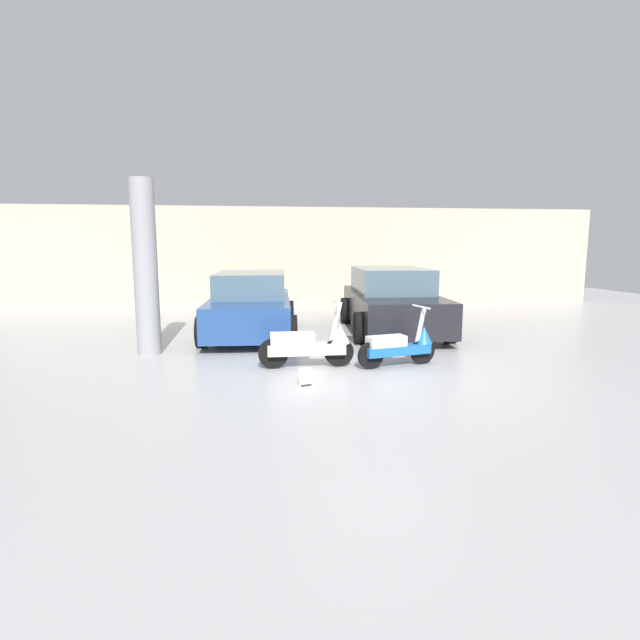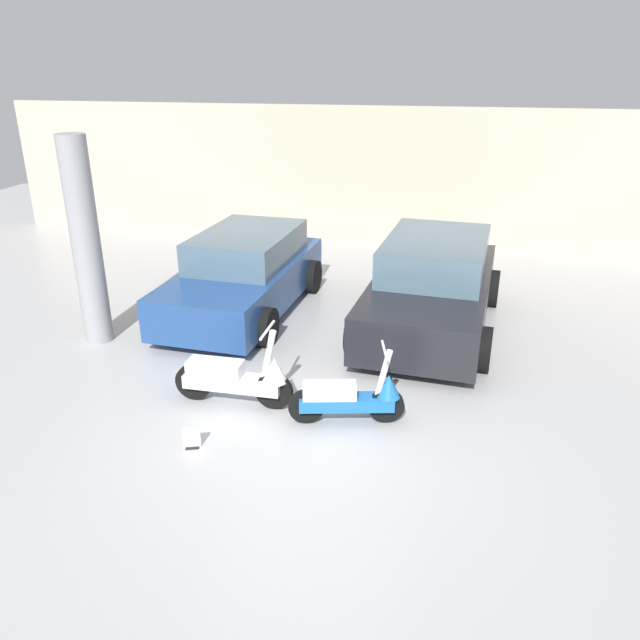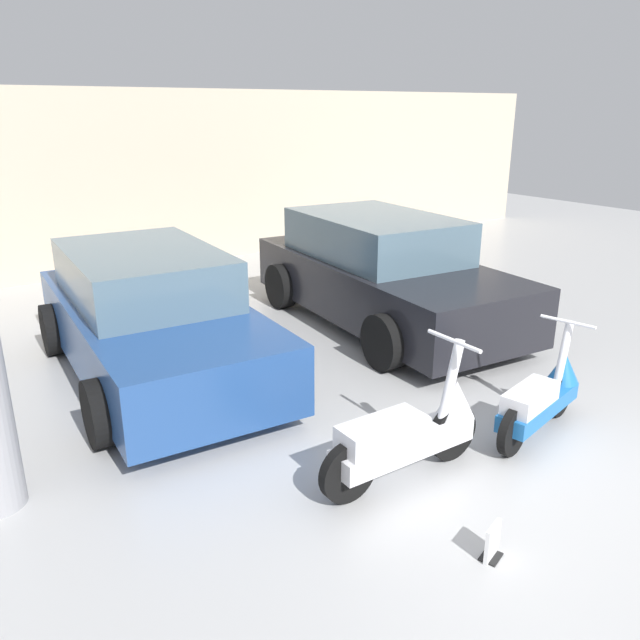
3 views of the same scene
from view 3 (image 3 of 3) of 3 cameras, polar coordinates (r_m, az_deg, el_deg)
name	(u,v)px [view 3 (image 3 of 3)]	position (r m, az deg, el deg)	size (l,w,h in m)	color
ground_plane	(549,472)	(5.73, 20.22, -12.88)	(28.00, 28.00, 0.00)	#B2B2B2
wall_back	(159,180)	(12.29, -14.51, 12.31)	(19.60, 0.12, 3.24)	beige
scooter_front_left	(410,432)	(5.20, 8.27, -10.14)	(1.61, 0.58, 1.12)	black
scooter_front_right	(542,396)	(6.19, 19.67, -6.58)	(1.43, 0.63, 1.01)	black
car_rear_left	(151,317)	(7.24, -15.17, 0.28)	(2.20, 4.25, 1.41)	navy
car_rear_center	(382,273)	(8.76, 5.71, 4.32)	(2.40, 4.53, 1.49)	black
placard_near_left_scooter	(492,543)	(4.62, 15.46, -19.09)	(0.20, 0.17, 0.26)	black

